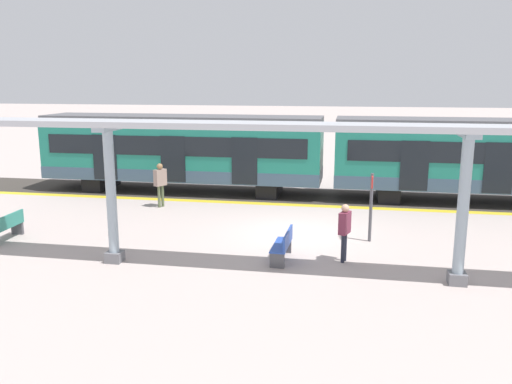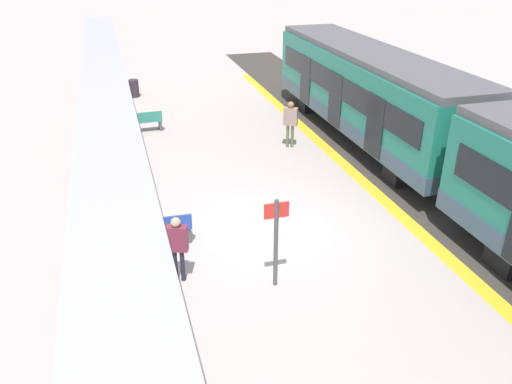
# 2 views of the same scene
# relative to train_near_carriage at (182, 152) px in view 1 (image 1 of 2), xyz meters

# --- Properties ---
(ground_plane) EXTENTS (176.00, 176.00, 0.00)m
(ground_plane) POSITION_rel_train_near_carriage_xyz_m (5.82, 5.79, -1.83)
(ground_plane) COLOR #AFA09B
(tactile_edge_strip) EXTENTS (0.44, 34.47, 0.01)m
(tactile_edge_strip) POSITION_rel_train_near_carriage_xyz_m (1.81, 5.79, -1.83)
(tactile_edge_strip) COLOR gold
(tactile_edge_strip) RESTS_ON ground
(trackbed) EXTENTS (3.20, 46.47, 0.01)m
(trackbed) POSITION_rel_train_near_carriage_xyz_m (-0.01, 5.79, -1.83)
(trackbed) COLOR #38332D
(trackbed) RESTS_ON ground
(train_near_carriage) EXTENTS (2.65, 12.66, 3.48)m
(train_near_carriage) POSITION_rel_train_near_carriage_xyz_m (0.00, 0.00, 0.00)
(train_near_carriage) COLOR #1C7361
(train_near_carriage) RESTS_ON ground
(train_far_carriage) EXTENTS (2.65, 12.66, 3.48)m
(train_far_carriage) POSITION_rel_train_near_carriage_xyz_m (0.00, 13.24, 0.00)
(train_far_carriage) COLOR #1C7361
(train_far_carriage) RESTS_ON ground
(canopy_pillar_second) EXTENTS (1.10, 0.44, 3.82)m
(canopy_pillar_second) POSITION_rel_train_near_carriage_xyz_m (9.60, 1.10, 0.11)
(canopy_pillar_second) COLOR slate
(canopy_pillar_second) RESTS_ON ground
(canopy_pillar_third) EXTENTS (1.10, 0.44, 3.82)m
(canopy_pillar_third) POSITION_rel_train_near_carriage_xyz_m (9.60, 10.32, 0.11)
(canopy_pillar_third) COLOR slate
(canopy_pillar_third) RESTS_ON ground
(canopy_beam) EXTENTS (1.20, 27.83, 0.16)m
(canopy_beam) POSITION_rel_train_near_carriage_xyz_m (9.60, 5.90, 2.07)
(canopy_beam) COLOR #A8AAB2
(canopy_beam) RESTS_ON canopy_pillar_nearest
(bench_mid_platform) EXTENTS (1.51, 0.48, 0.86)m
(bench_mid_platform) POSITION_rel_train_near_carriage_xyz_m (8.59, 5.78, -1.39)
(bench_mid_platform) COLOR #2748A5
(bench_mid_platform) RESTS_ON ground
(bench_far_end) EXTENTS (1.52, 0.50, 0.86)m
(bench_far_end) POSITION_rel_train_near_carriage_xyz_m (8.30, -3.18, -1.39)
(bench_far_end) COLOR #2D8273
(bench_far_end) RESTS_ON ground
(platform_info_sign) EXTENTS (0.56, 0.10, 2.20)m
(platform_info_sign) POSITION_rel_train_near_carriage_xyz_m (6.32, 8.25, -0.50)
(platform_info_sign) COLOR #4C4C51
(platform_info_sign) RESTS_ON ground
(passenger_waiting_near_edge) EXTENTS (0.56, 0.45, 1.78)m
(passenger_waiting_near_edge) POSITION_rel_train_near_carriage_xyz_m (3.10, 0.07, -0.72)
(passenger_waiting_near_edge) COLOR #55633F
(passenger_waiting_near_edge) RESTS_ON ground
(passenger_by_the_benches) EXTENTS (0.53, 0.36, 1.67)m
(passenger_by_the_benches) POSITION_rel_train_near_carriage_xyz_m (8.42, 7.47, -0.79)
(passenger_by_the_benches) COLOR #202331
(passenger_by_the_benches) RESTS_ON ground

